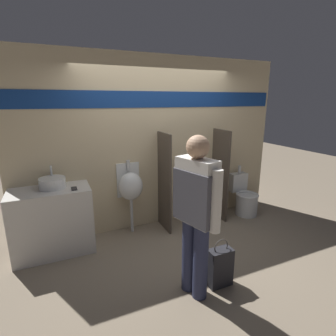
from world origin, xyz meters
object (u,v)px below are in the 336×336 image
object	(u,v)px
urinal_near_counter	(130,186)
cell_phone	(74,189)
toilet	(245,199)
person_in_vest	(196,207)
shopping_bag	(220,267)
urinal_far	(190,178)
sink_basin	(52,183)

from	to	relation	value
urinal_near_counter	cell_phone	bearing A→B (deg)	-163.66
toilet	person_in_vest	world-z (taller)	person_in_vest
person_in_vest	shopping_bag	bearing A→B (deg)	-108.54
urinal_near_counter	urinal_far	size ratio (longest dim) A/B	1.00
shopping_bag	cell_phone	bearing A→B (deg)	135.08
urinal_far	sink_basin	bearing A→B (deg)	-177.89
cell_phone	shopping_bag	distance (m)	2.06
cell_phone	urinal_near_counter	distance (m)	0.87
urinal_far	cell_phone	bearing A→B (deg)	-172.63
sink_basin	toilet	size ratio (longest dim) A/B	0.39
sink_basin	urinal_near_counter	xyz separation A→B (m)	(1.08, 0.08, -0.22)
sink_basin	toilet	world-z (taller)	sink_basin
urinal_near_counter	person_in_vest	world-z (taller)	person_in_vest
sink_basin	cell_phone	distance (m)	0.31
urinal_near_counter	urinal_far	distance (m)	1.04
sink_basin	shopping_bag	xyz separation A→B (m)	(1.63, -1.53, -0.75)
person_in_vest	urinal_far	bearing A→B (deg)	-43.48
urinal_far	toilet	xyz separation A→B (m)	(1.04, -0.17, -0.47)
urinal_near_counter	urinal_far	bearing A→B (deg)	0.00
cell_phone	urinal_near_counter	size ratio (longest dim) A/B	0.12
urinal_far	toilet	bearing A→B (deg)	-9.33
toilet	shopping_bag	world-z (taller)	toilet
sink_basin	urinal_far	world-z (taller)	sink_basin
toilet	cell_phone	bearing A→B (deg)	-178.62
sink_basin	toilet	distance (m)	3.24
urinal_far	shopping_bag	world-z (taller)	urinal_far
cell_phone	urinal_near_counter	xyz separation A→B (m)	(0.82, 0.24, -0.15)
person_in_vest	cell_phone	bearing A→B (deg)	21.30
sink_basin	toilet	xyz separation A→B (m)	(3.16, -0.09, -0.69)
urinal_near_counter	urinal_far	world-z (taller)	same
urinal_near_counter	person_in_vest	distance (m)	1.63
urinal_near_counter	shopping_bag	size ratio (longest dim) A/B	2.02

